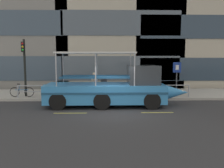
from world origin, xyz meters
name	(u,v)px	position (x,y,z in m)	size (l,w,h in m)	color
ground_plane	(114,110)	(0.00, 0.00, 0.00)	(120.00, 120.00, 0.00)	#333335
sidewalk	(111,94)	(0.00, 5.60, 0.09)	(32.00, 4.80, 0.18)	#A8A59E
curb_edge	(112,99)	(0.00, 3.11, 0.09)	(32.00, 0.18, 0.18)	#B2ADA3
lane_centreline	(114,113)	(0.00, -0.59, 0.00)	(25.80, 0.12, 0.01)	#DBD64C
curb_guardrail	(104,89)	(-0.56, 3.45, 0.77)	(12.34, 0.09, 0.89)	#9EA0A8
traffic_light_pole	(24,62)	(-6.35, 4.07, 2.70)	(0.24, 0.46, 4.16)	black
parking_sign	(177,73)	(4.85, 4.10, 1.87)	(0.60, 0.12, 2.49)	#4C4F54
leaned_bicycle	(22,92)	(-6.55, 3.86, 0.56)	(1.74, 0.46, 0.96)	black
duck_tour_boat	(114,89)	(0.05, 1.40, 1.08)	(9.11, 2.64, 3.36)	#388CD1
pedestrian_near_bow	(147,82)	(2.71, 4.77, 1.13)	(0.23, 0.45, 1.57)	#1E2338
pedestrian_mid_left	(104,83)	(-0.58, 4.30, 1.13)	(0.45, 0.21, 1.57)	black
pedestrian_mid_right	(94,81)	(-1.34, 4.98, 1.20)	(0.41, 0.33, 1.69)	black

